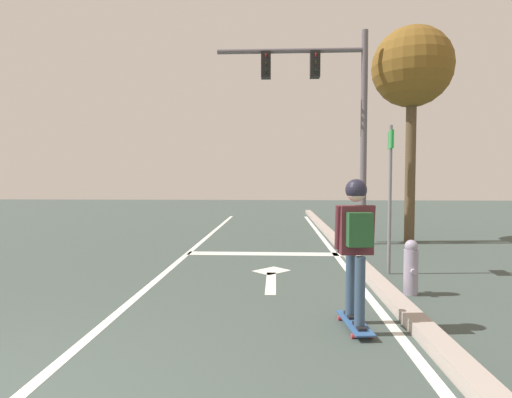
{
  "coord_description": "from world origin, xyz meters",
  "views": [
    {
      "loc": [
        2.11,
        -2.03,
        1.65
      ],
      "look_at": [
        1.79,
        4.66,
        1.32
      ],
      "focal_mm": 28.99,
      "sensor_mm": 36.0,
      "label": 1
    }
  ],
  "objects_px": {
    "skateboard": "(355,323)",
    "street_sign_post": "(390,178)",
    "fire_hydrant": "(411,267)",
    "skater": "(356,233)",
    "traffic_signal_mast": "(327,98)",
    "roadside_tree": "(412,70)"
  },
  "relations": [
    {
      "from": "fire_hydrant",
      "to": "skateboard",
      "type": "bearing_deg",
      "value": -127.06
    },
    {
      "from": "skater",
      "to": "fire_hydrant",
      "type": "bearing_deg",
      "value": 53.34
    },
    {
      "from": "fire_hydrant",
      "to": "roadside_tree",
      "type": "bearing_deg",
      "value": 72.63
    },
    {
      "from": "skateboard",
      "to": "traffic_signal_mast",
      "type": "xyz_separation_m",
      "value": [
        0.39,
        5.99,
        3.6
      ]
    },
    {
      "from": "roadside_tree",
      "to": "street_sign_post",
      "type": "bearing_deg",
      "value": -112.24
    },
    {
      "from": "skateboard",
      "to": "fire_hydrant",
      "type": "relative_size",
      "value": 1.06
    },
    {
      "from": "fire_hydrant",
      "to": "street_sign_post",
      "type": "bearing_deg",
      "value": 88.29
    },
    {
      "from": "traffic_signal_mast",
      "to": "roadside_tree",
      "type": "relative_size",
      "value": 0.96
    },
    {
      "from": "skateboard",
      "to": "roadside_tree",
      "type": "distance_m",
      "value": 8.23
    },
    {
      "from": "skateboard",
      "to": "fire_hydrant",
      "type": "bearing_deg",
      "value": 52.94
    },
    {
      "from": "skater",
      "to": "skateboard",
      "type": "bearing_deg",
      "value": 95.55
    },
    {
      "from": "skater",
      "to": "street_sign_post",
      "type": "distance_m",
      "value": 2.97
    },
    {
      "from": "street_sign_post",
      "to": "skateboard",
      "type": "bearing_deg",
      "value": -112.2
    },
    {
      "from": "traffic_signal_mast",
      "to": "street_sign_post",
      "type": "bearing_deg",
      "value": -78.1
    },
    {
      "from": "skater",
      "to": "roadside_tree",
      "type": "height_order",
      "value": "roadside_tree"
    },
    {
      "from": "street_sign_post",
      "to": "roadside_tree",
      "type": "relative_size",
      "value": 0.46
    },
    {
      "from": "skater",
      "to": "traffic_signal_mast",
      "type": "relative_size",
      "value": 0.29
    },
    {
      "from": "skateboard",
      "to": "street_sign_post",
      "type": "xyz_separation_m",
      "value": [
        1.09,
        2.68,
        1.59
      ]
    },
    {
      "from": "skateboard",
      "to": "fire_hydrant",
      "type": "distance_m",
      "value": 1.78
    },
    {
      "from": "traffic_signal_mast",
      "to": "roadside_tree",
      "type": "distance_m",
      "value": 2.42
    },
    {
      "from": "traffic_signal_mast",
      "to": "skater",
      "type": "bearing_deg",
      "value": -93.74
    },
    {
      "from": "skater",
      "to": "traffic_signal_mast",
      "type": "xyz_separation_m",
      "value": [
        0.39,
        6.01,
        2.6
      ]
    }
  ]
}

